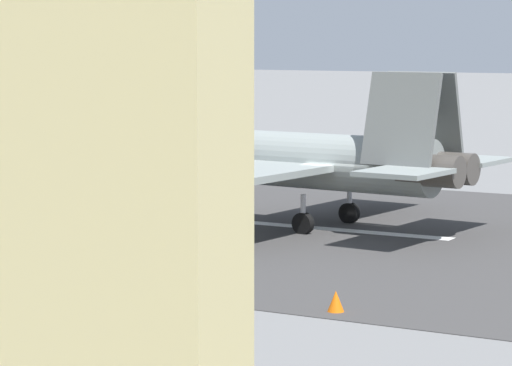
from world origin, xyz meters
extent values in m
plane|color=slate|center=(0.00, 0.00, 0.00)|extent=(400.00, 400.00, 0.00)
cube|color=#3C3A3A|center=(0.00, 0.00, 0.01)|extent=(240.00, 26.00, 0.02)
cube|color=white|center=(0.06, 0.00, 0.02)|extent=(8.00, 0.70, 0.00)
cylinder|color=gray|center=(2.71, -0.34, 2.41)|extent=(12.13, 3.04, 2.03)
cone|color=gray|center=(10.07, -0.97, 2.41)|extent=(2.91, 1.95, 1.72)
ellipsoid|color=#3F5160|center=(6.08, -0.63, 3.17)|extent=(3.68, 1.40, 1.10)
cylinder|color=#47423D|center=(-3.37, 0.73, 2.41)|extent=(2.29, 1.28, 1.10)
cylinder|color=#47423D|center=(-3.46, -0.37, 2.41)|extent=(2.29, 1.28, 1.10)
cube|color=gray|center=(2.06, 3.82, 2.31)|extent=(3.91, 6.43, 0.24)
cube|color=gray|center=(1.37, -4.34, 2.31)|extent=(3.91, 6.43, 0.24)
cube|color=gray|center=(-3.21, 2.57, 2.51)|extent=(2.63, 2.99, 0.16)
cube|color=gray|center=(-3.62, -2.21, 2.51)|extent=(2.63, 2.99, 0.16)
cube|color=slate|center=(-2.42, 1.00, 4.11)|extent=(2.67, 1.16, 3.14)
cube|color=slate|center=(-2.58, -0.80, 4.11)|extent=(2.67, 1.16, 3.14)
cylinder|color=silver|center=(7.31, -0.74, 0.70)|extent=(0.18, 0.18, 1.40)
cylinder|color=black|center=(7.31, -0.74, 0.38)|extent=(0.78, 0.36, 0.76)
cylinder|color=silver|center=(1.05, 1.40, 0.70)|extent=(0.18, 0.18, 1.40)
cylinder|color=black|center=(1.05, 1.40, 0.38)|extent=(0.78, 0.36, 0.76)
cylinder|color=silver|center=(0.78, -1.79, 0.70)|extent=(0.18, 0.18, 1.40)
cylinder|color=black|center=(0.78, -1.79, 0.38)|extent=(0.78, 0.36, 0.76)
cone|color=orange|center=(-5.48, 12.19, 0.28)|extent=(0.44, 0.44, 0.55)
camera|label=1|loc=(-18.96, 39.92, 6.81)|focal=88.06mm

